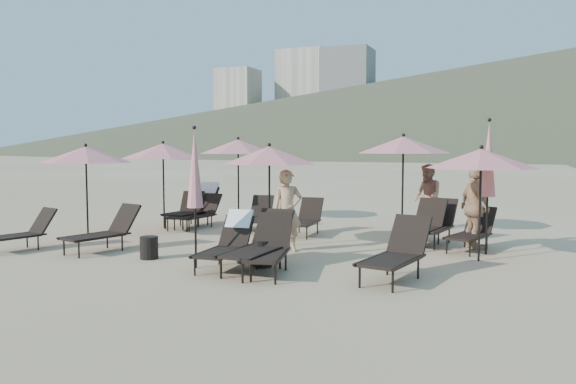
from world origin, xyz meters
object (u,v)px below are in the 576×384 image
at_px(umbrella_closed_0, 195,169).
at_px(side_table_1, 262,253).
at_px(lounger_10, 434,223).
at_px(lounger_9, 306,218).
at_px(beachgoer_b, 427,196).
at_px(umbrella_open_1, 269,155).
at_px(lounger_5, 397,252).
at_px(umbrella_open_0, 86,155).
at_px(umbrella_open_3, 238,147).
at_px(lounger_3, 259,244).
at_px(lounger_11, 423,224).
at_px(umbrella_open_2, 481,159).
at_px(lounger_2, 228,241).
at_px(umbrella_open_5, 163,151).
at_px(lounger_4, 268,247).
at_px(lounger_7, 187,211).
at_px(beachgoer_c, 475,208).
at_px(umbrella_closed_1, 488,160).
at_px(lounger_13, 199,212).
at_px(lounger_12, 472,231).
at_px(lounger_0, 22,232).
at_px(lounger_1, 104,230).
at_px(umbrella_open_4, 403,145).
at_px(lounger_8, 258,215).
at_px(side_table_0, 149,248).
at_px(beachgoer_a, 287,211).
at_px(lounger_6, 196,205).

bearing_deg(umbrella_closed_0, side_table_1, 26.92).
relative_size(lounger_10, umbrella_closed_0, 0.70).
relative_size(lounger_9, beachgoer_b, 0.91).
bearing_deg(umbrella_open_1, lounger_5, -31.51).
distance_m(umbrella_open_0, umbrella_closed_0, 4.52).
distance_m(umbrella_open_3, side_table_1, 6.92).
relative_size(lounger_3, lounger_11, 0.99).
xyz_separation_m(lounger_3, umbrella_open_2, (3.52, 2.35, 1.47)).
distance_m(lounger_2, umbrella_open_2, 4.99).
bearing_deg(umbrella_open_5, lounger_4, -38.88).
xyz_separation_m(lounger_2, lounger_7, (-3.47, 4.07, -0.03)).
relative_size(lounger_7, beachgoer_c, 0.99).
bearing_deg(lounger_5, umbrella_open_1, 159.30).
distance_m(lounger_10, umbrella_closed_1, 2.07).
relative_size(umbrella_open_1, beachgoer_b, 1.30).
distance_m(lounger_10, beachgoer_c, 1.05).
height_order(lounger_4, lounger_13, lounger_4).
distance_m(lounger_12, side_table_1, 4.65).
relative_size(lounger_0, lounger_11, 0.87).
xyz_separation_m(lounger_1, umbrella_open_4, (5.27, 4.91, 1.79)).
bearing_deg(beachgoer_c, lounger_8, 49.07).
xyz_separation_m(lounger_2, lounger_8, (-1.43, 4.29, -0.06)).
height_order(lounger_1, lounger_9, lounger_1).
height_order(lounger_9, umbrella_open_1, umbrella_open_1).
bearing_deg(side_table_0, umbrella_open_1, 50.01).
relative_size(lounger_2, lounger_12, 0.99).
distance_m(lounger_3, umbrella_closed_1, 4.98).
bearing_deg(beachgoer_a, lounger_10, 4.60).
height_order(lounger_11, umbrella_closed_0, umbrella_closed_0).
height_order(lounger_1, umbrella_closed_0, umbrella_closed_0).
xyz_separation_m(umbrella_open_4, beachgoer_a, (-1.71, -3.50, -1.38)).
bearing_deg(lounger_3, lounger_6, 134.06).
distance_m(umbrella_open_5, side_table_0, 4.62).
bearing_deg(umbrella_closed_1, lounger_2, -144.25).
xyz_separation_m(lounger_7, lounger_10, (6.58, -0.09, 0.02)).
distance_m(lounger_11, lounger_13, 6.06).
xyz_separation_m(umbrella_open_4, umbrella_closed_0, (-2.63, -5.60, -0.46)).
relative_size(umbrella_open_1, umbrella_open_5, 0.96).
bearing_deg(lounger_9, lounger_10, -5.85).
distance_m(lounger_5, beachgoer_b, 6.15).
height_order(umbrella_open_1, umbrella_closed_0, umbrella_closed_0).
height_order(lounger_13, umbrella_open_4, umbrella_open_4).
distance_m(lounger_8, lounger_10, 4.55).
height_order(lounger_5, side_table_1, lounger_5).
distance_m(lounger_3, umbrella_open_0, 5.71).
bearing_deg(side_table_1, umbrella_closed_0, -153.08).
bearing_deg(lounger_13, umbrella_open_5, -143.62).
relative_size(umbrella_open_1, side_table_1, 4.66).
xyz_separation_m(lounger_9, umbrella_closed_1, (4.29, -1.01, 1.50)).
relative_size(lounger_6, umbrella_open_0, 0.85).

